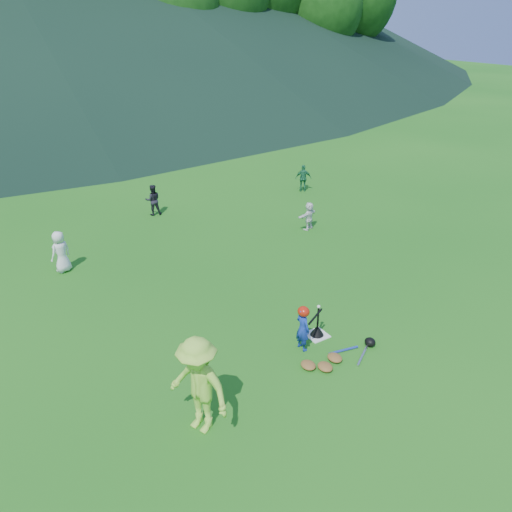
{
  "coord_description": "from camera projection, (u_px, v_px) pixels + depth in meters",
  "views": [
    {
      "loc": [
        -5.94,
        -6.92,
        6.37
      ],
      "look_at": [
        0.0,
        2.5,
        0.9
      ],
      "focal_mm": 35.0,
      "sensor_mm": 36.0,
      "label": 1
    }
  ],
  "objects": [
    {
      "name": "batting_tee",
      "position": [
        317.0,
        330.0,
        10.85
      ],
      "size": [
        0.3,
        0.3,
        0.68
      ],
      "color": "black",
      "rests_on": "home_plate"
    },
    {
      "name": "batter_child",
      "position": [
        303.0,
        329.0,
        10.27
      ],
      "size": [
        0.26,
        0.37,
        0.99
      ],
      "primitive_type": "imported",
      "rotation": [
        0.0,
        0.0,
        1.62
      ],
      "color": "#1732A1",
      "rests_on": "ground"
    },
    {
      "name": "baseball",
      "position": [
        319.0,
        307.0,
        10.58
      ],
      "size": [
        0.08,
        0.08,
        0.08
      ],
      "primitive_type": "sphere",
      "color": "white",
      "rests_on": "batting_tee"
    },
    {
      "name": "home_plate",
      "position": [
        317.0,
        335.0,
        10.9
      ],
      "size": [
        0.45,
        0.45,
        0.02
      ],
      "primitive_type": "cube",
      "color": "silver",
      "rests_on": "ground"
    },
    {
      "name": "adult_coach",
      "position": [
        198.0,
        386.0,
        8.1
      ],
      "size": [
        1.08,
        1.34,
        1.81
      ],
      "primitive_type": "imported",
      "rotation": [
        0.0,
        0.0,
        -1.16
      ],
      "color": "#9DDE41",
      "rests_on": "ground"
    },
    {
      "name": "fielder_a",
      "position": [
        61.0,
        252.0,
        13.37
      ],
      "size": [
        0.67,
        0.57,
        1.16
      ],
      "primitive_type": "imported",
      "rotation": [
        0.0,
        0.0,
        3.58
      ],
      "color": "silver",
      "rests_on": "ground"
    },
    {
      "name": "fielder_d",
      "position": [
        309.0,
        216.0,
        16.04
      ],
      "size": [
        0.89,
        0.49,
        0.92
      ],
      "primitive_type": "imported",
      "rotation": [
        0.0,
        0.0,
        3.42
      ],
      "color": "white",
      "rests_on": "ground"
    },
    {
      "name": "outfield_fence",
      "position": [
        44.0,
        110.0,
        31.86
      ],
      "size": [
        70.07,
        0.08,
        1.33
      ],
      "color": "gray",
      "rests_on": "ground"
    },
    {
      "name": "fielder_b",
      "position": [
        153.0,
        200.0,
        17.16
      ],
      "size": [
        0.61,
        0.53,
        1.08
      ],
      "primitive_type": "imported",
      "rotation": [
        0.0,
        0.0,
        2.88
      ],
      "color": "black",
      "rests_on": "ground"
    },
    {
      "name": "equipment_pile",
      "position": [
        335.0,
        358.0,
        10.09
      ],
      "size": [
        1.8,
        0.7,
        0.19
      ],
      "color": "olive",
      "rests_on": "ground"
    },
    {
      "name": "fielder_c",
      "position": [
        303.0,
        178.0,
        19.45
      ],
      "size": [
        0.66,
        0.55,
        1.06
      ],
      "primitive_type": "imported",
      "rotation": [
        0.0,
        0.0,
        2.57
      ],
      "color": "#217047",
      "rests_on": "ground"
    },
    {
      "name": "batter_gear",
      "position": [
        304.0,
        312.0,
        10.1
      ],
      "size": [
        0.71,
        0.32,
        0.35
      ],
      "color": "#AF1C0B",
      "rests_on": "ground"
    },
    {
      "name": "ground",
      "position": [
        317.0,
        335.0,
        10.91
      ],
      "size": [
        120.0,
        120.0,
        0.0
      ],
      "primitive_type": "plane",
      "color": "#1A6016",
      "rests_on": "ground"
    }
  ]
}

